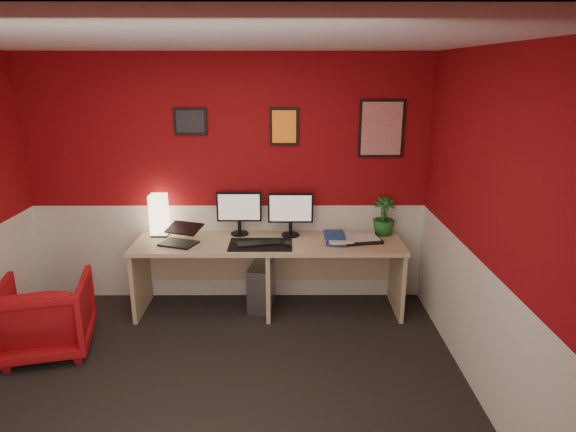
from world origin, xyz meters
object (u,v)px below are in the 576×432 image
(monitor_right, at_px, (291,208))
(armchair, at_px, (46,316))
(desk, at_px, (269,276))
(zen_tray, at_px, (362,240))
(pc_tower, at_px, (261,285))
(laptop, at_px, (178,233))
(shoji_lamp, at_px, (159,216))
(monitor_left, at_px, (239,207))
(potted_plant, at_px, (384,216))

(monitor_right, height_order, armchair, monitor_right)
(desk, height_order, zen_tray, zen_tray)
(desk, bearing_deg, pc_tower, 127.72)
(laptop, bearing_deg, pc_tower, 33.24)
(desk, bearing_deg, laptop, -175.35)
(desk, xyz_separation_m, shoji_lamp, (-1.10, 0.20, 0.56))
(zen_tray, xyz_separation_m, pc_tower, (-0.99, 0.09, -0.52))
(laptop, relative_size, monitor_left, 0.57)
(monitor_left, bearing_deg, pc_tower, -29.29)
(desk, relative_size, zen_tray, 7.43)
(laptop, height_order, zen_tray, laptop)
(pc_tower, distance_m, armchair, 1.98)
(pc_tower, bearing_deg, monitor_right, 24.79)
(desk, relative_size, armchair, 3.64)
(monitor_left, xyz_separation_m, armchair, (-1.57, -0.95, -0.69))
(shoji_lamp, xyz_separation_m, laptop, (0.24, -0.27, -0.09))
(pc_tower, relative_size, armchair, 0.63)
(desk, xyz_separation_m, potted_plant, (1.15, 0.21, 0.56))
(laptop, distance_m, pc_tower, 1.01)
(desk, relative_size, laptop, 7.88)
(laptop, height_order, armchair, laptop)
(desk, bearing_deg, monitor_right, 40.56)
(monitor_left, relative_size, armchair, 0.81)
(shoji_lamp, xyz_separation_m, monitor_left, (0.80, 0.02, 0.09))
(desk, distance_m, zen_tray, 0.99)
(shoji_lamp, distance_m, pc_tower, 1.24)
(zen_tray, relative_size, armchair, 0.49)
(shoji_lamp, relative_size, pc_tower, 0.89)
(monitor_right, bearing_deg, armchair, -156.49)
(shoji_lamp, relative_size, armchair, 0.56)
(monitor_right, xyz_separation_m, potted_plant, (0.94, 0.03, -0.10))
(potted_plant, relative_size, armchair, 0.54)
(potted_plant, bearing_deg, pc_tower, -175.07)
(desk, relative_size, potted_plant, 6.71)
(pc_tower, xyz_separation_m, armchair, (-1.79, -0.83, 0.10))
(shoji_lamp, xyz_separation_m, monitor_right, (1.31, -0.02, 0.09))
(shoji_lamp, xyz_separation_m, pc_tower, (1.01, -0.10, -0.70))
(desk, height_order, monitor_left, monitor_left)
(desk, height_order, monitor_right, monitor_right)
(desk, bearing_deg, potted_plant, 10.45)
(monitor_right, height_order, potted_plant, monitor_right)
(potted_plant, bearing_deg, shoji_lamp, -179.78)
(desk, xyz_separation_m, zen_tray, (0.91, 0.01, 0.38))
(desk, relative_size, monitor_left, 4.48)
(potted_plant, xyz_separation_m, armchair, (-3.02, -0.94, -0.60))
(monitor_right, xyz_separation_m, armchair, (-2.09, -0.91, -0.69))
(desk, bearing_deg, zen_tray, 0.91)
(monitor_right, xyz_separation_m, zen_tray, (0.70, -0.17, -0.28))
(monitor_right, distance_m, pc_tower, 0.85)
(zen_tray, relative_size, potted_plant, 0.90)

